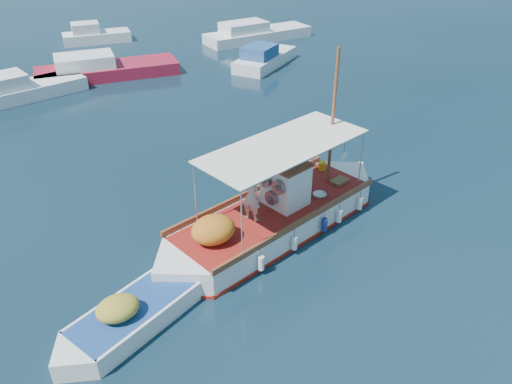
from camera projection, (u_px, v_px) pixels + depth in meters
ground at (271, 217)px, 18.97m from camera, size 160.00×160.00×0.00m
fishing_caique at (274, 218)px, 17.93m from camera, size 10.24×4.06×6.34m
dinghy at (140, 311)px, 14.29m from camera, size 5.49×2.89×1.41m
bg_boat_nw at (17, 91)px, 29.49m from camera, size 7.62×3.45×1.80m
bg_boat_n at (103, 70)px, 33.04m from camera, size 9.52×4.60×1.80m
bg_boat_ne at (264, 59)px, 35.16m from camera, size 6.20×4.78×1.80m
bg_boat_e at (255, 34)px, 41.30m from camera, size 9.16×2.81×1.80m
bg_boat_far_n at (95, 36)px, 40.75m from camera, size 5.57×3.04×1.80m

